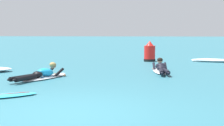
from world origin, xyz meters
The scene contains 5 objects.
ground_plane centered at (0.00, 10.00, 0.00)m, with size 120.00×120.00×0.00m, color #2D6B7A.
surfer_near centered at (-1.70, 4.15, 0.14)m, with size 1.42×2.46×0.55m.
surfer_far centered at (2.17, 6.20, 0.14)m, with size 0.66×2.64×0.55m.
whitewater_mid_right centered at (4.83, 10.40, 0.08)m, with size 2.00×0.96×0.16m.
channel_marker_buoy centered at (1.85, 10.43, 0.40)m, with size 0.57×0.57×1.01m.
Camera 1 is at (1.42, -6.34, 1.57)m, focal length 54.62 mm.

